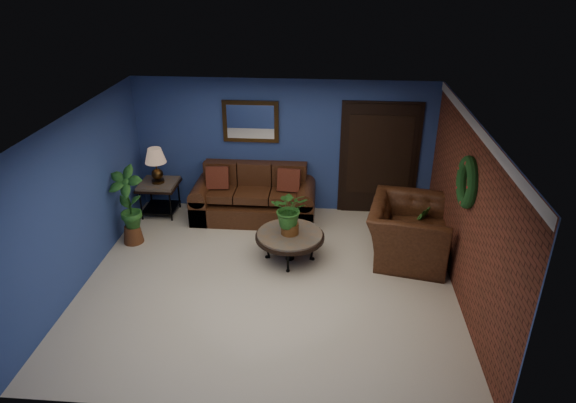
# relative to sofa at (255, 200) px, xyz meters

# --- Properties ---
(floor) EXTENTS (5.50, 5.50, 0.00)m
(floor) POSITION_rel_sofa_xyz_m (0.52, -2.08, -0.33)
(floor) COLOR beige
(floor) RESTS_ON ground
(wall_back) EXTENTS (5.50, 0.04, 2.50)m
(wall_back) POSITION_rel_sofa_xyz_m (0.52, 0.42, 0.92)
(wall_back) COLOR navy
(wall_back) RESTS_ON ground
(wall_left) EXTENTS (0.04, 5.00, 2.50)m
(wall_left) POSITION_rel_sofa_xyz_m (-2.23, -2.08, 0.92)
(wall_left) COLOR navy
(wall_left) RESTS_ON ground
(wall_right_brick) EXTENTS (0.04, 5.00, 2.50)m
(wall_right_brick) POSITION_rel_sofa_xyz_m (3.27, -2.08, 0.92)
(wall_right_brick) COLOR maroon
(wall_right_brick) RESTS_ON ground
(ceiling) EXTENTS (5.50, 5.00, 0.02)m
(ceiling) POSITION_rel_sofa_xyz_m (0.52, -2.08, 2.17)
(ceiling) COLOR white
(ceiling) RESTS_ON wall_back
(crown_molding) EXTENTS (0.03, 5.00, 0.14)m
(crown_molding) POSITION_rel_sofa_xyz_m (3.24, -2.08, 2.10)
(crown_molding) COLOR white
(crown_molding) RESTS_ON wall_right_brick
(wall_mirror) EXTENTS (1.02, 0.06, 0.77)m
(wall_mirror) POSITION_rel_sofa_xyz_m (-0.08, 0.38, 1.39)
(wall_mirror) COLOR #422A11
(wall_mirror) RESTS_ON wall_back
(closet_door) EXTENTS (1.44, 0.06, 2.18)m
(closet_door) POSITION_rel_sofa_xyz_m (2.27, 0.39, 0.72)
(closet_door) COLOR black
(closet_door) RESTS_ON wall_back
(wreath) EXTENTS (0.16, 0.72, 0.72)m
(wreath) POSITION_rel_sofa_xyz_m (3.21, -2.03, 1.37)
(wreath) COLOR black
(wreath) RESTS_ON wall_right_brick
(sofa) EXTENTS (2.23, 0.96, 1.00)m
(sofa) POSITION_rel_sofa_xyz_m (0.00, 0.00, 0.00)
(sofa) COLOR #4C2815
(sofa) RESTS_ON ground
(coffee_table) EXTENTS (1.10, 1.10, 0.47)m
(coffee_table) POSITION_rel_sofa_xyz_m (0.77, -1.45, 0.09)
(coffee_table) COLOR #544F4A
(coffee_table) RESTS_ON ground
(end_table) EXTENTS (0.70, 0.70, 0.64)m
(end_table) POSITION_rel_sofa_xyz_m (-1.78, -0.03, 0.16)
(end_table) COLOR #544F4A
(end_table) RESTS_ON ground
(table_lamp) EXTENTS (0.39, 0.39, 0.64)m
(table_lamp) POSITION_rel_sofa_xyz_m (-1.78, -0.03, 0.73)
(table_lamp) COLOR #422A11
(table_lamp) RESTS_ON end_table
(side_chair) EXTENTS (0.46, 0.46, 0.99)m
(side_chair) POSITION_rel_sofa_xyz_m (0.69, 0.04, 0.23)
(side_chair) COLOR brown
(side_chair) RESTS_ON ground
(armchair) EXTENTS (1.49, 1.63, 0.92)m
(armchair) POSITION_rel_sofa_xyz_m (2.67, -1.20, 0.13)
(armchair) COLOR #4C2815
(armchair) RESTS_ON ground
(coffee_plant) EXTENTS (0.58, 0.51, 0.75)m
(coffee_plant) POSITION_rel_sofa_xyz_m (0.77, -1.45, 0.56)
(coffee_plant) COLOR brown
(coffee_plant) RESTS_ON coffee_table
(floor_plant) EXTENTS (0.42, 0.38, 0.79)m
(floor_plant) POSITION_rel_sofa_xyz_m (2.87, -0.93, 0.08)
(floor_plant) COLOR brown
(floor_plant) RESTS_ON ground
(tall_plant) EXTENTS (0.66, 0.51, 1.37)m
(tall_plant) POSITION_rel_sofa_xyz_m (-1.93, -1.13, 0.40)
(tall_plant) COLOR brown
(tall_plant) RESTS_ON ground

